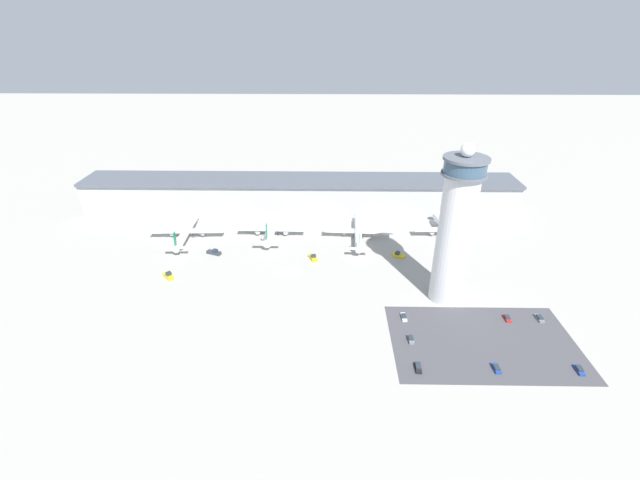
# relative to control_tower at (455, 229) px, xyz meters

# --- Properties ---
(ground_plane) EXTENTS (1000.00, 1000.00, 0.00)m
(ground_plane) POSITION_rel_control_tower_xyz_m (-63.12, 17.69, -30.55)
(ground_plane) COLOR #9E9B93
(terminal_building) EXTENTS (245.86, 25.00, 19.40)m
(terminal_building) POSITION_rel_control_tower_xyz_m (-63.12, 87.69, -20.74)
(terminal_building) COLOR #A3A8B2
(terminal_building) RESTS_ON ground
(control_tower) EXTENTS (15.93, 15.93, 63.07)m
(control_tower) POSITION_rel_control_tower_xyz_m (0.00, 0.00, 0.00)
(control_tower) COLOR silver
(control_tower) RESTS_ON ground
(parking_lot_surface) EXTENTS (64.00, 40.00, 0.01)m
(parking_lot_surface) POSITION_rel_control_tower_xyz_m (7.16, -26.62, -30.54)
(parking_lot_surface) COLOR #424247
(parking_lot_surface) RESTS_ON ground
(airplane_gate_alpha) EXTENTS (37.40, 39.59, 12.43)m
(airplane_gate_alpha) POSITION_rel_control_tower_xyz_m (-118.88, 50.41, -26.41)
(airplane_gate_alpha) COLOR white
(airplane_gate_alpha) RESTS_ON ground
(airplane_gate_bravo) EXTENTS (34.54, 33.86, 14.07)m
(airplane_gate_bravo) POSITION_rel_control_tower_xyz_m (-75.92, 53.53, -26.29)
(airplane_gate_bravo) COLOR silver
(airplane_gate_bravo) RESTS_ON ground
(airplane_gate_charlie) EXTENTS (35.11, 41.24, 11.61)m
(airplane_gate_charlie) POSITION_rel_control_tower_xyz_m (-31.54, 51.68, -26.43)
(airplane_gate_charlie) COLOR white
(airplane_gate_charlie) RESTS_ON ground
(airplane_gate_delta) EXTENTS (31.70, 37.41, 13.41)m
(airplane_gate_delta) POSITION_rel_control_tower_xyz_m (13.18, 54.05, -26.18)
(airplane_gate_delta) COLOR silver
(airplane_gate_delta) RESTS_ON ground
(service_truck_catering) EXTENTS (6.35, 5.23, 2.40)m
(service_truck_catering) POSITION_rel_control_tower_xyz_m (-13.74, 32.88, -29.72)
(service_truck_catering) COLOR black
(service_truck_catering) RESTS_ON ground
(service_truck_fuel) EXTENTS (5.82, 5.96, 3.02)m
(service_truck_fuel) POSITION_rel_control_tower_xyz_m (-116.17, 12.71, -29.49)
(service_truck_fuel) COLOR black
(service_truck_fuel) RESTS_ON ground
(service_truck_baggage) EXTENTS (4.55, 6.19, 2.65)m
(service_truck_baggage) POSITION_rel_control_tower_xyz_m (-53.93, 29.73, -29.63)
(service_truck_baggage) COLOR black
(service_truck_baggage) RESTS_ON ground
(service_truck_water) EXTENTS (7.49, 4.82, 2.49)m
(service_truck_water) POSITION_rel_control_tower_xyz_m (-101.37, 34.06, -29.69)
(service_truck_water) COLOR black
(service_truck_water) RESTS_ON ground
(car_yellow_taxi) EXTENTS (1.87, 4.77, 1.37)m
(car_yellow_taxi) POSITION_rel_control_tower_xyz_m (-18.40, -13.74, -30.02)
(car_yellow_taxi) COLOR black
(car_yellow_taxi) RESTS_ON ground
(car_silver_sedan) EXTENTS (2.03, 4.78, 1.45)m
(car_silver_sedan) POSITION_rel_control_tower_xyz_m (32.21, -13.66, -29.98)
(car_silver_sedan) COLOR black
(car_silver_sedan) RESTS_ON ground
(car_maroon_suv) EXTENTS (1.93, 4.67, 1.40)m
(car_maroon_suv) POSITION_rel_control_tower_xyz_m (33.34, -40.12, -30.01)
(car_maroon_suv) COLOR black
(car_maroon_suv) RESTS_ON ground
(car_white_wagon) EXTENTS (2.07, 4.76, 1.46)m
(car_white_wagon) POSITION_rel_control_tower_xyz_m (-17.95, -39.98, -29.98)
(car_white_wagon) COLOR black
(car_white_wagon) RESTS_ON ground
(car_blue_compact) EXTENTS (1.88, 4.30, 1.36)m
(car_blue_compact) POSITION_rel_control_tower_xyz_m (20.14, -13.83, -30.02)
(car_blue_compact) COLOR black
(car_blue_compact) RESTS_ON ground
(car_red_hatchback) EXTENTS (1.94, 4.39, 1.55)m
(car_red_hatchback) POSITION_rel_control_tower_xyz_m (-18.01, -26.35, -29.94)
(car_red_hatchback) COLOR black
(car_red_hatchback) RESTS_ON ground
(car_grey_coupe) EXTENTS (2.05, 4.62, 1.36)m
(car_grey_coupe) POSITION_rel_control_tower_xyz_m (7.06, -39.81, -30.02)
(car_grey_coupe) COLOR black
(car_grey_coupe) RESTS_ON ground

